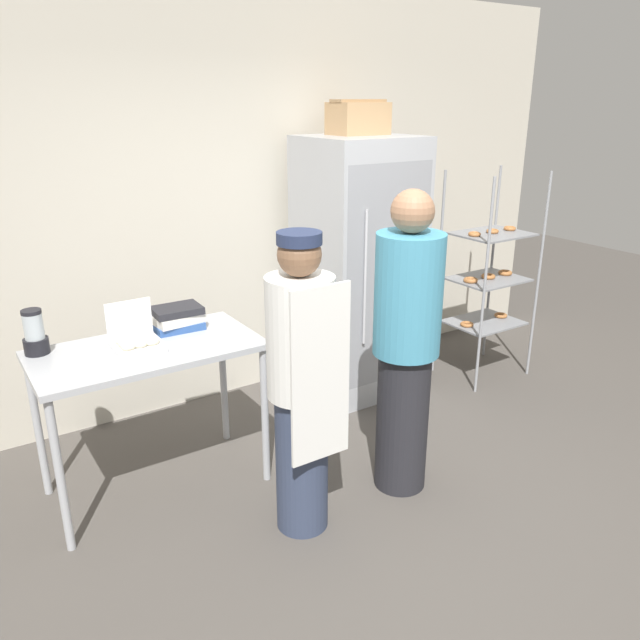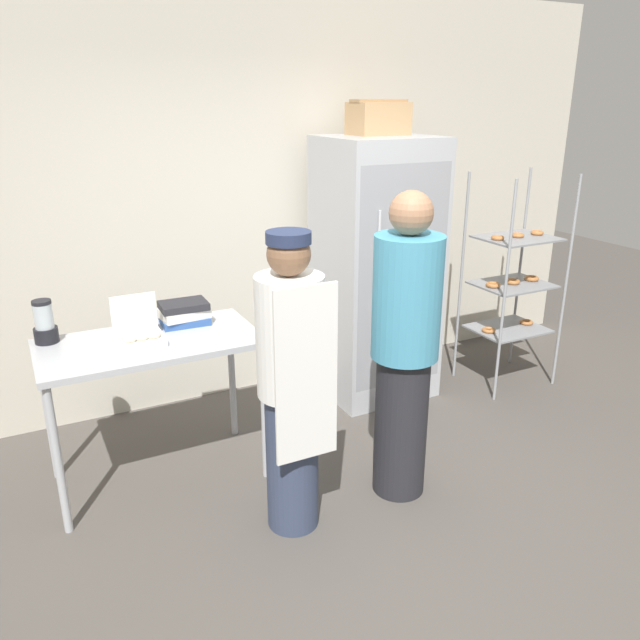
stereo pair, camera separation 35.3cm
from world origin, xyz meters
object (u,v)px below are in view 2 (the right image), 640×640
at_px(baking_rack, 513,283).
at_px(binder_stack, 184,313).
at_px(blender_pitcher, 45,324).
at_px(cardboard_storage_box, 378,118).
at_px(person_baker, 291,383).
at_px(donut_box, 139,336).
at_px(person_customer, 405,348).
at_px(refrigerator, 376,271).

height_order(baking_rack, binder_stack, baking_rack).
bearing_deg(blender_pitcher, cardboard_storage_box, 7.84).
bearing_deg(blender_pitcher, person_baker, -43.78).
bearing_deg(baking_rack, donut_box, -177.19).
distance_m(donut_box, binder_stack, 0.38).
height_order(blender_pitcher, person_customer, person_customer).
relative_size(refrigerator, donut_box, 7.44).
xyz_separation_m(person_baker, person_customer, (0.69, 0.01, 0.06)).
relative_size(baking_rack, donut_box, 6.41).
bearing_deg(baking_rack, person_baker, -159.09).
bearing_deg(person_baker, binder_stack, 106.25).
relative_size(blender_pitcher, person_baker, 0.15).
height_order(refrigerator, person_customer, refrigerator).
height_order(blender_pitcher, person_baker, person_baker).
distance_m(blender_pitcher, person_baker, 1.47).
bearing_deg(donut_box, blender_pitcher, 149.59).
relative_size(cardboard_storage_box, person_customer, 0.23).
xyz_separation_m(cardboard_storage_box, person_customer, (-0.62, -1.33, -1.16)).
relative_size(refrigerator, binder_stack, 6.61).
distance_m(refrigerator, cardboard_storage_box, 1.09).
bearing_deg(person_baker, donut_box, 128.77).
height_order(donut_box, person_baker, person_baker).
bearing_deg(donut_box, cardboard_storage_box, 17.35).
xyz_separation_m(binder_stack, person_customer, (0.97, -0.94, -0.07)).
relative_size(blender_pitcher, binder_stack, 0.84).
height_order(baking_rack, person_customer, person_customer).
bearing_deg(refrigerator, person_customer, -115.24).
height_order(binder_stack, person_customer, person_customer).
distance_m(blender_pitcher, person_customer, 2.01).
relative_size(baking_rack, person_baker, 1.04).
relative_size(blender_pitcher, person_customer, 0.14).
height_order(blender_pitcher, cardboard_storage_box, cardboard_storage_box).
xyz_separation_m(blender_pitcher, person_customer, (1.74, -1.00, -0.11)).
height_order(baking_rack, cardboard_storage_box, cardboard_storage_box).
bearing_deg(baking_rack, refrigerator, 161.20).
distance_m(refrigerator, donut_box, 1.93).
relative_size(baking_rack, cardboard_storage_box, 4.22).
bearing_deg(person_customer, person_baker, -179.33).
distance_m(refrigerator, binder_stack, 1.57).
bearing_deg(binder_stack, cardboard_storage_box, 13.51).
height_order(donut_box, cardboard_storage_box, cardboard_storage_box).
bearing_deg(blender_pitcher, binder_stack, -4.12).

